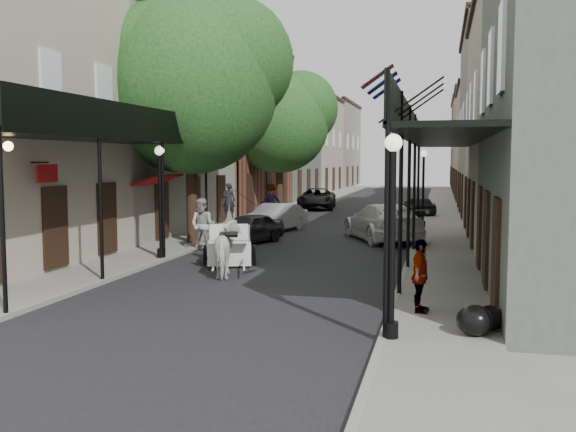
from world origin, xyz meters
The scene contains 24 objects.
ground centered at (0.00, 0.00, 0.00)m, with size 140.00×140.00×0.00m, color gray.
road centered at (0.00, 20.00, 0.01)m, with size 8.00×90.00×0.01m, color black.
sidewalk_left centered at (-5.00, 20.00, 0.06)m, with size 2.20×90.00×0.12m, color gray.
sidewalk_right centered at (5.00, 20.00, 0.06)m, with size 2.20×90.00×0.12m, color gray.
building_row_left centered at (-8.60, 30.00, 5.25)m, with size 5.00×80.00×10.50m, color #A09480.
building_row_right centered at (8.60, 30.00, 5.25)m, with size 5.00×80.00×10.50m, color gray.
gallery_left centered at (-4.79, 6.98, 4.05)m, with size 2.20×18.05×4.88m.
gallery_right centered at (4.79, 6.98, 4.05)m, with size 2.20×18.05×4.88m.
tree_near centered at (-4.20, 10.18, 6.49)m, with size 7.31×6.80×9.63m.
tree_far centered at (-4.25, 24.18, 5.84)m, with size 6.45×6.00×8.61m.
lamppost_right_near centered at (4.10, -2.00, 2.05)m, with size 0.32×0.32×3.71m.
lamppost_left centered at (-4.10, 6.00, 2.05)m, with size 0.32×0.32×3.71m.
lamppost_right_far centered at (4.10, 18.00, 2.05)m, with size 0.32×0.32×3.71m.
horse centered at (-1.01, 3.88, 0.80)m, with size 0.86×1.89×1.60m, color silver.
carriage centered at (-1.78, 6.24, 1.04)m, with size 2.11×2.65×2.67m.
pedestrian_walking centered at (-3.50, 8.29, 0.99)m, with size 0.96×0.75×1.98m, color #A9A79F.
pedestrian_sidewalk_left centered at (-4.20, 20.51, 1.09)m, with size 1.26×0.72×1.95m, color gray.
pedestrian_sidewalk_right centered at (4.55, 0.14, 0.91)m, with size 0.92×0.38×1.57m, color gray.
car_left_near centered at (-2.60, 10.96, 0.61)m, with size 1.45×3.60×1.23m, color black.
car_left_mid centered at (-2.66, 15.37, 0.66)m, with size 1.40×4.00×1.32m, color #A3A2A7.
car_left_far centered at (-3.33, 29.50, 0.72)m, with size 2.38×5.17×1.44m, color black.
car_right_near centered at (2.60, 13.14, 0.79)m, with size 2.20×5.41×1.57m, color silver.
car_right_far centered at (3.60, 25.72, 0.61)m, with size 1.45×3.61×1.23m, color black.
trash_bags centered at (5.72, -1.30, 0.39)m, with size 0.93×1.08×0.57m.
Camera 1 is at (4.95, -13.61, 3.36)m, focal length 40.00 mm.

